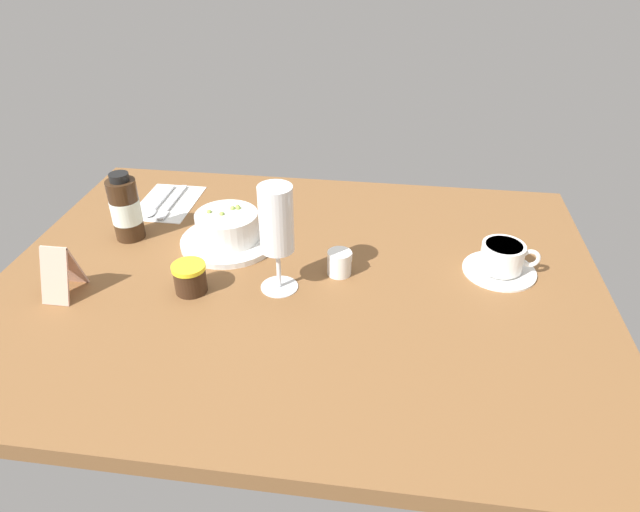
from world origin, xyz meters
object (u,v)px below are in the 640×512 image
Objects in this scene: jam_jar at (190,278)px; sauce_bottle_brown at (126,209)px; coffee_cup at (502,260)px; creamer_jug at (340,263)px; porridge_bowl at (228,229)px; menu_card at (60,271)px; cutlery_setting at (167,203)px; wine_glass at (276,224)px.

sauce_bottle_brown reaches higher than jam_jar.
coffee_cup is 29.75cm from creamer_jug.
porridge_bowl reaches higher than jam_jar.
porridge_bowl is at bearing -17.98° from creamer_jug.
sauce_bottle_brown is (43.68, -7.31, 4.06)cm from creamer_jug.
jam_jar is (25.33, 8.88, 0.33)cm from creamer_jug.
sauce_bottle_brown is 1.47× the size of menu_card.
coffee_cup is 78.25cm from menu_card.
sauce_bottle_brown is (20.53, 0.20, 3.23)cm from porridge_bowl.
menu_card is (76.32, 17.17, 2.08)cm from coffee_cup.
menu_card is at bearing 80.71° from sauce_bottle_brown.
menu_card is (3.25, 19.85, -1.75)cm from sauce_bottle_brown.
porridge_bowl is at bearing -139.85° from menu_card.
sauce_bottle_brown reaches higher than cutlery_setting.
cutlery_setting is 44.15cm from wine_glass.
cutlery_setting is 1.90× the size of menu_card.
sauce_bottle_brown is 20.19cm from menu_card.
creamer_jug is (-41.82, 22.27, 2.13)cm from cutlery_setting.
menu_card is at bearing 40.15° from porridge_bowl.
wine_glass is 2.07× the size of menu_card.
jam_jar is at bearing 19.32° from creamer_jug.
sauce_bottle_brown reaches higher than menu_card.
jam_jar is at bearing 13.87° from coffee_cup.
porridge_bowl is at bearing -45.67° from wine_glass.
cutlery_setting is at bearing -41.54° from wine_glass.
porridge_bowl is 0.97× the size of wine_glass.
jam_jar is at bearing -170.38° from menu_card.
wine_glass is 36.57cm from sauce_bottle_brown.
creamer_jug is (-23.15, 7.52, -0.83)cm from porridge_bowl.
wine_glass is at bearing 134.33° from porridge_bowl.
sauce_bottle_brown is (18.36, -16.19, 3.73)cm from jam_jar.
coffee_cup is 2.51× the size of creamer_jug.
wine_glass is at bearing -169.60° from menu_card.
wine_glass is (39.54, 10.42, 10.26)cm from coffee_cup.
wine_glass is (10.16, 5.79, 10.49)cm from creamer_jug.
menu_card is at bearing 14.96° from creamer_jug.
coffee_cup is 2.27× the size of jam_jar.
menu_card is (5.11, 34.81, 4.44)cm from cutlery_setting.
wine_glass is at bearing 14.77° from coffee_cup.
porridge_bowl is 1.36× the size of sauce_bottle_brown.
menu_card is at bearing 9.62° from jam_jar.
porridge_bowl is 16.54cm from jam_jar.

